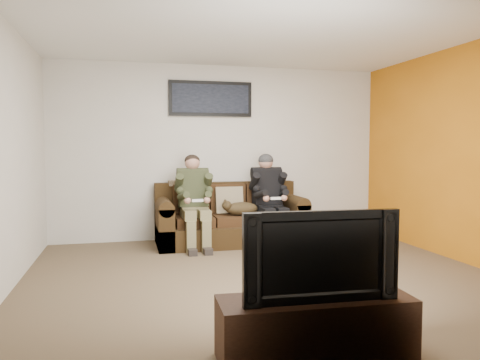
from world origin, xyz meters
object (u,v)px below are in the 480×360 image
object	(u,v)px
framed_poster	(211,99)
cat	(240,208)
television	(316,253)
sofa	(230,220)
person_left	(194,196)
person_right	(269,194)
tv_stand	(316,328)

from	to	relation	value
framed_poster	cat	bearing A→B (deg)	-62.92
cat	television	size ratio (longest dim) A/B	0.65
sofa	cat	world-z (taller)	sofa
person_left	television	size ratio (longest dim) A/B	1.26
cat	television	xyz separation A→B (m)	(-0.38, -3.56, 0.17)
sofa	cat	distance (m)	0.31
person_right	cat	xyz separation A→B (m)	(-0.43, -0.04, -0.20)
person_left	cat	size ratio (longest dim) A/B	1.94
person_right	framed_poster	bearing A→B (deg)	142.58
television	cat	bearing A→B (deg)	86.43
sofa	framed_poster	bearing A→B (deg)	117.09
sofa	television	size ratio (longest dim) A/B	2.07
person_left	person_right	size ratio (longest dim) A/B	0.99
sofa	framed_poster	distance (m)	1.83
sofa	television	xyz separation A→B (m)	(-0.27, -3.78, 0.37)
sofa	person_right	size ratio (longest dim) A/B	1.63
framed_poster	tv_stand	bearing A→B (deg)	-90.95
framed_poster	tv_stand	world-z (taller)	framed_poster
tv_stand	person_left	bearing A→B (deg)	96.77
sofa	television	world-z (taller)	television
sofa	tv_stand	size ratio (longest dim) A/B	1.64
person_left	tv_stand	xyz separation A→B (m)	(0.27, -3.60, -0.51)
cat	framed_poster	world-z (taller)	framed_poster
person_left	cat	xyz separation A→B (m)	(0.65, -0.04, -0.19)
sofa	person_right	distance (m)	0.69
person_right	television	size ratio (longest dim) A/B	1.27
person_left	tv_stand	bearing A→B (deg)	-85.70
cat	framed_poster	bearing A→B (deg)	117.08
framed_poster	television	xyz separation A→B (m)	(-0.07, -4.17, -1.41)
sofa	framed_poster	world-z (taller)	framed_poster
person_left	person_right	xyz separation A→B (m)	(1.08, 0.00, 0.00)
sofa	cat	xyz separation A→B (m)	(0.11, -0.21, 0.20)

